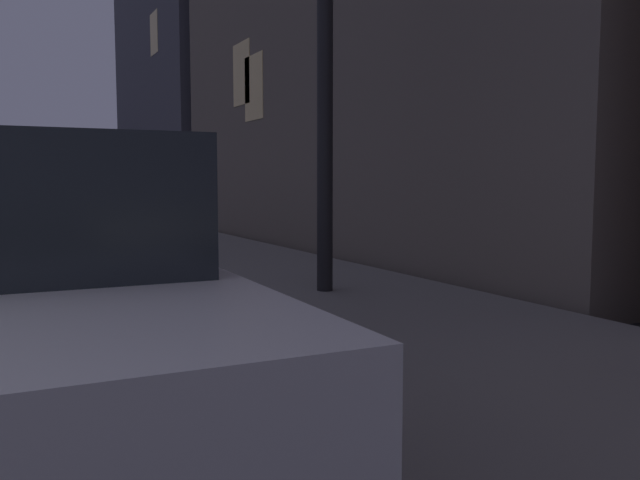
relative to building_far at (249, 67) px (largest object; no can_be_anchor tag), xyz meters
name	(u,v)px	position (x,y,z in m)	size (l,w,h in m)	color
building_far	(249,67)	(0.00, 0.00, 0.00)	(7.26, 9.17, 10.25)	#4C4C56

